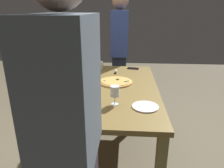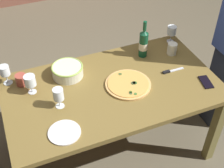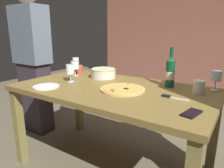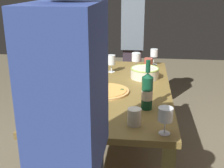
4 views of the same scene
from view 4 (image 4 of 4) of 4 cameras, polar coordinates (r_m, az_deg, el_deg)
dining_table at (r=2.34m, az=0.00°, el=-2.76°), size 1.60×0.90×0.75m
pizza at (r=2.20m, az=-1.16°, el=-1.35°), size 0.34×0.34×0.02m
serving_bowl at (r=2.54m, az=6.32°, el=2.24°), size 0.24×0.24×0.09m
wine_bottle at (r=1.89m, az=6.78°, el=-1.31°), size 0.07×0.07×0.32m
wine_glass_near_pizza at (r=2.81m, az=4.66°, el=5.06°), size 0.08×0.08×0.15m
wine_glass_by_bottle at (r=2.68m, az=-0.12°, el=4.51°), size 0.07×0.07×0.16m
wine_glass_far_left at (r=1.60m, az=10.25°, el=-6.03°), size 0.08×0.08×0.15m
wine_glass_far_right at (r=2.95m, az=8.11°, el=5.80°), size 0.07×0.07×0.16m
cup_amber at (r=1.70m, az=4.33°, el=-6.33°), size 0.08×0.08×0.10m
cup_ceramic at (r=2.87m, az=7.00°, el=4.10°), size 0.08×0.08×0.09m
side_plate at (r=2.77m, az=-5.04°, el=2.81°), size 0.21×0.21×0.01m
cell_phone at (r=1.74m, az=-10.03°, el=-7.64°), size 0.10×0.15×0.01m
pizza_knife at (r=1.85m, az=-2.01°, el=-5.53°), size 0.18×0.02×0.02m
person_host at (r=3.40m, az=4.05°, el=7.71°), size 0.42×0.24×1.70m
person_guest_left at (r=1.24m, az=-7.60°, el=-13.52°), size 0.43×0.24×1.70m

